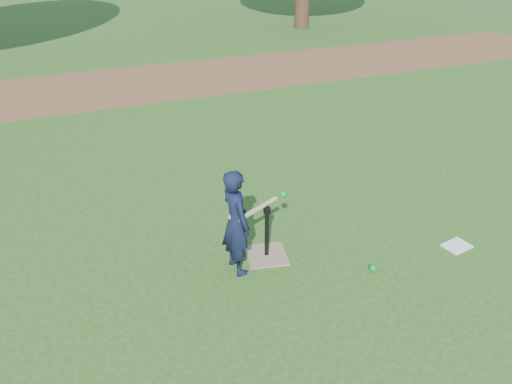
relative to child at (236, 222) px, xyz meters
name	(u,v)px	position (x,y,z in m)	size (l,w,h in m)	color
ground	(272,278)	(0.28, -0.30, -0.58)	(80.00, 80.00, 0.00)	#285116
dirt_strip	(135,84)	(0.28, 7.20, -0.57)	(24.00, 3.00, 0.01)	brown
child	(236,222)	(0.00, 0.00, 0.00)	(0.42, 0.28, 1.15)	black
wiffle_ball_ground	(373,268)	(1.30, -0.59, -0.54)	(0.08, 0.08, 0.08)	#0D8F2C
clipboard	(457,246)	(2.44, -0.58, -0.57)	(0.30, 0.23, 0.01)	white
batting_tee	(267,248)	(0.38, 0.08, -0.47)	(0.51, 0.51, 0.61)	#92755C
swing_action	(260,207)	(0.30, 0.07, 0.07)	(0.71, 0.31, 0.13)	tan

